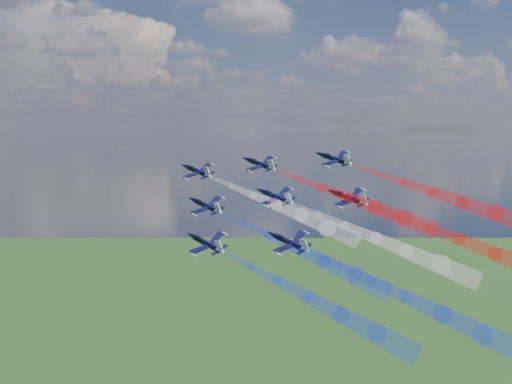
{
  "coord_description": "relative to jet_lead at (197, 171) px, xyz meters",
  "views": [
    {
      "loc": [
        -7.23,
        -137.25,
        181.83
      ],
      "look_at": [
        18.94,
        8.8,
        166.2
      ],
      "focal_mm": 41.61,
      "sensor_mm": 36.0,
      "label": 1
    }
  ],
  "objects": [
    {
      "name": "jet_center_third",
      "position": [
        17.66,
        -19.06,
        -5.19
      ],
      "size": [
        15.83,
        15.83,
        9.7
      ],
      "primitive_type": null,
      "rotation": [
        0.26,
        -0.38,
        0.57
      ],
      "color": "black"
    },
    {
      "name": "trail_inner_left",
      "position": [
        18.3,
        -36.63,
        -14.53
      ],
      "size": [
        31.99,
        38.97,
        16.52
      ],
      "primitive_type": null,
      "rotation": [
        0.26,
        -0.38,
        0.57
      ],
      "color": "#1834D2"
    },
    {
      "name": "jet_outer_left",
      "position": [
        -0.55,
        -31.13,
        -13.91
      ],
      "size": [
        15.83,
        15.83,
        9.7
      ],
      "primitive_type": null,
      "rotation": [
        0.26,
        -0.38,
        0.57
      ],
      "color": "black"
    },
    {
      "name": "jet_inner_left",
      "position": [
        0.93,
        -14.88,
        -7.56
      ],
      "size": [
        15.83,
        15.83,
        9.7
      ],
      "primitive_type": null,
      "rotation": [
        0.26,
        -0.38,
        0.57
      ],
      "color": "black"
    },
    {
      "name": "trail_rear_right",
      "position": [
        51.98,
        -45.97,
        -12.16
      ],
      "size": [
        31.99,
        38.97,
        16.52
      ],
      "primitive_type": null,
      "rotation": [
        0.26,
        -0.38,
        0.57
      ],
      "color": "red"
    },
    {
      "name": "trail_inner_right",
      "position": [
        34.06,
        -24.96,
        -5.02
      ],
      "size": [
        31.99,
        38.97,
        16.52
      ],
      "primitive_type": null,
      "rotation": [
        0.26,
        -0.38,
        0.57
      ],
      "color": "red"
    },
    {
      "name": "jet_inner_right",
      "position": [
        16.69,
        -3.22,
        1.95
      ],
      "size": [
        15.83,
        15.83,
        9.7
      ],
      "primitive_type": null,
      "rotation": [
        0.26,
        -0.38,
        0.57
      ],
      "color": "black"
    },
    {
      "name": "trail_lead",
      "position": [
        17.37,
        -21.75,
        -6.97
      ],
      "size": [
        31.99,
        38.97,
        16.52
      ],
      "primitive_type": null,
      "rotation": [
        0.26,
        -0.38,
        0.57
      ],
      "color": "white"
    },
    {
      "name": "trail_center_third",
      "position": [
        35.04,
        -40.81,
        -12.15
      ],
      "size": [
        31.99,
        38.97,
        16.52
      ],
      "primitive_type": null,
      "rotation": [
        0.26,
        -0.38,
        0.57
      ],
      "color": "white"
    },
    {
      "name": "jet_lead",
      "position": [
        0.0,
        0.0,
        0.0
      ],
      "size": [
        15.83,
        15.83,
        9.7
      ],
      "primitive_type": null,
      "rotation": [
        0.26,
        -0.38,
        0.57
      ],
      "color": "black"
    },
    {
      "name": "trail_rear_left",
      "position": [
        34.56,
        -57.61,
        -20.35
      ],
      "size": [
        31.99,
        38.97,
        16.52
      ],
      "primitive_type": null,
      "rotation": [
        0.26,
        -0.38,
        0.57
      ],
      "color": "#1834D2"
    },
    {
      "name": "jet_rear_right",
      "position": [
        34.61,
        -24.22,
        -5.2
      ],
      "size": [
        15.83,
        15.83,
        9.7
      ],
      "primitive_type": null,
      "rotation": [
        0.26,
        -0.38,
        0.57
      ],
      "color": "black"
    },
    {
      "name": "trail_outer_right",
      "position": [
        53.45,
        -29.87,
        -3.58
      ],
      "size": [
        31.99,
        38.97,
        16.52
      ],
      "primitive_type": null,
      "rotation": [
        0.26,
        -0.38,
        0.57
      ],
      "color": "red"
    },
    {
      "name": "trail_outer_left",
      "position": [
        16.82,
        -52.88,
        -20.87
      ],
      "size": [
        31.99,
        38.97,
        16.52
      ],
      "primitive_type": null,
      "rotation": [
        0.26,
        -0.38,
        0.57
      ],
      "color": "#1834D2"
    },
    {
      "name": "jet_rear_left",
      "position": [
        17.19,
        -35.86,
        -13.38
      ],
      "size": [
        15.83,
        15.83,
        9.7
      ],
      "primitive_type": null,
      "rotation": [
        0.26,
        -0.38,
        0.57
      ],
      "color": "black"
    },
    {
      "name": "jet_outer_right",
      "position": [
        36.08,
        -8.12,
        3.39
      ],
      "size": [
        15.83,
        15.83,
        9.7
      ],
      "primitive_type": null,
      "rotation": [
        0.26,
        -0.38,
        0.57
      ],
      "color": "black"
    }
  ]
}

